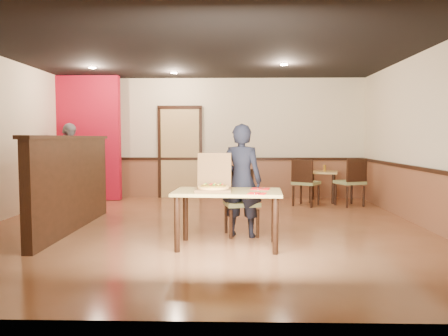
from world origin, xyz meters
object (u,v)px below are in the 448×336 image
(main_table, at_px, (228,199))
(passerby, at_px, (69,164))
(pizza_box, at_px, (214,186))
(condiment, at_px, (325,168))
(diner, at_px, (241,181))
(side_chair_left, at_px, (305,181))
(side_table, at_px, (323,179))
(diner_chair, at_px, (241,199))
(side_chair_right, at_px, (352,180))

(main_table, height_order, passerby, passerby)
(passerby, bearing_deg, pizza_box, -114.11)
(pizza_box, bearing_deg, condiment, 60.56)
(diner, relative_size, condiment, 11.17)
(diner, relative_size, pizza_box, 3.03)
(side_chair_left, relative_size, pizza_box, 1.82)
(main_table, height_order, side_chair_left, side_chair_left)
(main_table, xyz_separation_m, side_chair_left, (1.54, 3.41, -0.10))
(pizza_box, xyz_separation_m, condiment, (2.24, 3.95, -0.05))
(side_chair_left, bearing_deg, condiment, -101.39)
(pizza_box, distance_m, condiment, 4.54)
(main_table, xyz_separation_m, side_table, (2.03, 4.03, -0.12))
(diner_chair, bearing_deg, side_chair_right, 37.59)
(side_table, distance_m, passerby, 5.46)
(main_table, xyz_separation_m, passerby, (-3.39, 3.49, 0.23))
(diner_chair, xyz_separation_m, diner, (0.01, -0.15, 0.29))
(diner_chair, bearing_deg, pizza_box, -127.22)
(passerby, bearing_deg, side_chair_right, -67.61)
(side_table, bearing_deg, side_chair_right, -52.36)
(side_chair_right, height_order, condiment, side_chair_right)
(pizza_box, bearing_deg, passerby, 132.78)
(side_chair_left, height_order, pizza_box, pizza_box)
(side_chair_right, bearing_deg, condiment, -72.58)
(diner_chair, bearing_deg, side_chair_left, 51.72)
(side_chair_left, xyz_separation_m, passerby, (-4.93, 0.07, 0.33))
(side_table, bearing_deg, side_chair_left, -128.61)
(diner_chair, distance_m, condiment, 3.73)
(passerby, bearing_deg, condiment, -61.85)
(main_table, bearing_deg, side_chair_left, 69.13)
(main_table, height_order, pizza_box, pizza_box)
(side_table, relative_size, pizza_box, 1.45)
(condiment, bearing_deg, main_table, -117.40)
(diner_chair, distance_m, side_table, 3.76)
(side_table, bearing_deg, diner_chair, -119.42)
(diner, distance_m, pizza_box, 0.69)
(main_table, bearing_deg, condiment, 65.97)
(diner, height_order, pizza_box, diner)
(main_table, relative_size, condiment, 9.81)
(side_table, distance_m, diner, 3.90)
(diner_chair, relative_size, condiment, 6.57)
(main_table, distance_m, diner_chair, 0.77)
(main_table, xyz_separation_m, side_chair_right, (2.50, 3.41, -0.08))
(main_table, bearing_deg, pizza_box, -179.67)
(passerby, bearing_deg, diner, -105.74)
(side_chair_left, height_order, side_table, side_chair_left)
(side_chair_left, xyz_separation_m, diner, (-1.35, -2.82, 0.28))
(diner, bearing_deg, side_chair_left, -101.49)
(main_table, height_order, side_chair_right, side_chair_right)
(side_chair_right, bearing_deg, side_table, -73.90)
(side_chair_left, height_order, diner, diner)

